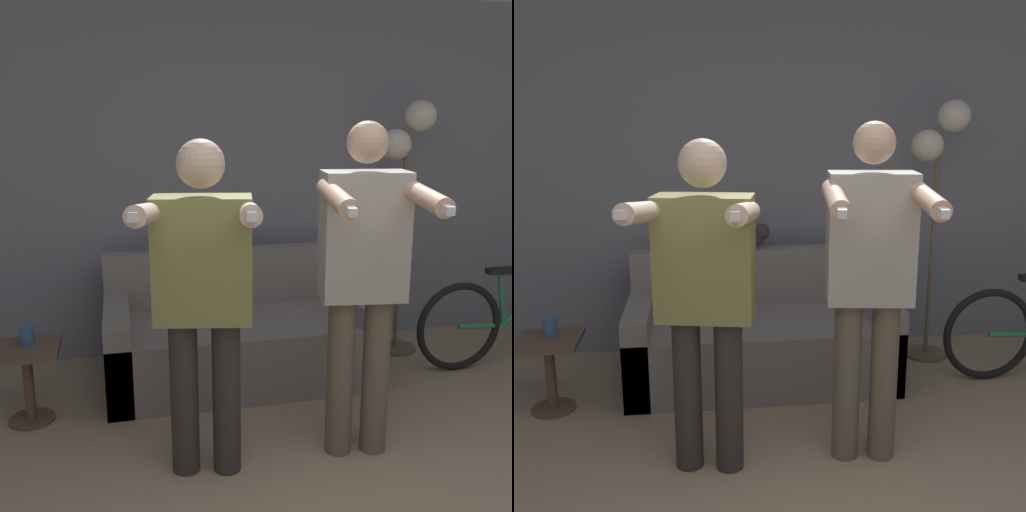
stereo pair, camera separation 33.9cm
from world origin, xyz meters
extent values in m
cube|color=gray|center=(0.00, 2.83, 1.30)|extent=(10.00, 0.05, 2.60)
cube|color=gray|center=(-0.12, 2.19, 0.22)|extent=(1.75, 0.86, 0.43)
cube|color=gray|center=(-0.12, 2.55, 0.63)|extent=(1.75, 0.14, 0.40)
cube|color=gray|center=(-0.91, 2.19, 0.29)|extent=(0.16, 0.86, 0.57)
cube|color=gray|center=(0.68, 2.19, 0.29)|extent=(0.16, 0.86, 0.57)
cylinder|color=#38332D|center=(-0.59, 1.20, 0.40)|extent=(0.14, 0.14, 0.80)
cylinder|color=#38332D|center=(-0.39, 1.16, 0.40)|extent=(0.14, 0.14, 0.80)
cube|color=#8C8E4C|center=(-0.49, 1.18, 1.10)|extent=(0.50, 0.31, 0.60)
sphere|color=beige|center=(-0.49, 1.18, 1.55)|extent=(0.23, 0.23, 0.23)
cylinder|color=beige|center=(-0.76, 0.98, 1.36)|extent=(0.19, 0.52, 0.15)
cube|color=white|center=(-0.81, 0.74, 1.39)|extent=(0.06, 0.13, 0.05)
cylinder|color=beige|center=(-0.33, 0.89, 1.36)|extent=(0.19, 0.52, 0.15)
cube|color=white|center=(-0.38, 0.65, 1.39)|extent=(0.06, 0.13, 0.05)
cylinder|color=#6B604C|center=(0.22, 1.19, 0.43)|extent=(0.14, 0.14, 0.86)
cylinder|color=#6B604C|center=(0.41, 1.17, 0.43)|extent=(0.14, 0.14, 0.86)
cube|color=#B7B2A8|center=(0.31, 1.18, 1.18)|extent=(0.45, 0.28, 0.64)
sphere|color=#D8AD8C|center=(0.31, 1.18, 1.64)|extent=(0.20, 0.20, 0.20)
cylinder|color=#D8AD8C|center=(0.08, 0.96, 1.41)|extent=(0.16, 0.51, 0.12)
cube|color=white|center=(0.05, 0.71, 1.39)|extent=(0.05, 0.13, 0.04)
cylinder|color=#D8AD8C|center=(0.48, 0.90, 1.41)|extent=(0.16, 0.51, 0.12)
cube|color=white|center=(0.44, 0.66, 1.39)|extent=(0.05, 0.13, 0.04)
ellipsoid|color=#3D3833|center=(-0.20, 2.55, 0.90)|extent=(0.30, 0.12, 0.14)
sphere|color=#3D3833|center=(-0.07, 2.55, 0.95)|extent=(0.12, 0.12, 0.12)
ellipsoid|color=#3D3833|center=(-0.35, 2.57, 0.86)|extent=(0.17, 0.04, 0.04)
cone|color=#3D3833|center=(-0.09, 2.53, 1.00)|extent=(0.03, 0.03, 0.03)
cone|color=#3D3833|center=(-0.09, 2.57, 1.00)|extent=(0.03, 0.03, 0.03)
cylinder|color=#756047|center=(1.16, 2.44, 0.01)|extent=(0.32, 0.32, 0.02)
cylinder|color=#756047|center=(1.16, 2.44, 0.84)|extent=(0.03, 0.03, 1.67)
sphere|color=white|center=(1.26, 2.44, 1.75)|extent=(0.22, 0.22, 0.22)
sphere|color=white|center=(1.08, 2.44, 1.55)|extent=(0.22, 0.22, 0.22)
cylinder|color=brown|center=(-1.43, 1.90, 0.01)|extent=(0.26, 0.26, 0.02)
cylinder|color=brown|center=(-1.43, 1.90, 0.22)|extent=(0.06, 0.06, 0.43)
cube|color=brown|center=(-1.43, 1.90, 0.45)|extent=(0.38, 0.38, 0.03)
cylinder|color=#3D6693|center=(-1.42, 1.95, 0.52)|extent=(0.08, 0.08, 0.11)
torus|color=black|center=(1.41, 1.99, 0.32)|extent=(0.64, 0.05, 0.64)
cylinder|color=#338E56|center=(1.58, 1.99, 0.31)|extent=(0.35, 0.04, 0.05)
camera|label=1|loc=(-0.86, -1.53, 1.77)|focal=42.00mm
camera|label=2|loc=(-0.53, -1.59, 1.77)|focal=42.00mm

